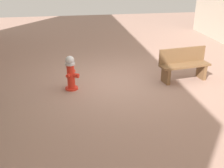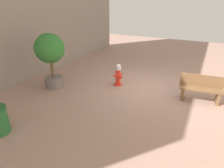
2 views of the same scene
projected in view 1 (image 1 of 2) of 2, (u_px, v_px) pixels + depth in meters
The scene contains 3 objects.
ground_plane at pixel (117, 81), 8.04m from camera, with size 23.40×23.40×0.00m, color #9E7A6B.
fire_hydrant at pixel (71, 73), 7.37m from camera, with size 0.41×0.42×0.95m.
bench_near at pixel (184, 64), 7.99m from camera, with size 1.53×0.64×0.95m.
Camera 1 is at (1.39, 7.27, 3.15)m, focal length 43.93 mm.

